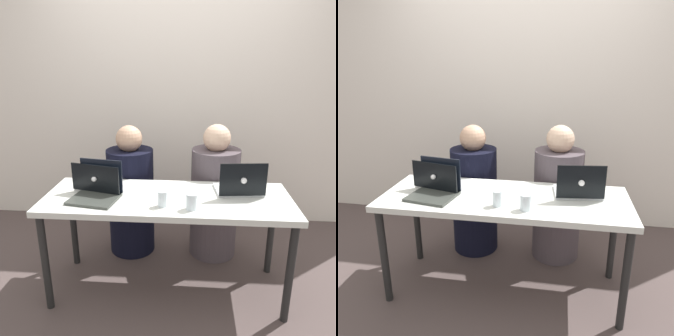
# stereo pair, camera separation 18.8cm
# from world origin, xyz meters

# --- Properties ---
(ground_plane) EXTENTS (12.00, 12.00, 0.00)m
(ground_plane) POSITION_xyz_m (0.00, 0.00, 0.00)
(ground_plane) COLOR #4D403E
(back_wall) EXTENTS (4.50, 0.10, 2.62)m
(back_wall) POSITION_xyz_m (0.00, 1.23, 1.31)
(back_wall) COLOR white
(back_wall) RESTS_ON ground
(desk) EXTENTS (1.65, 0.62, 0.73)m
(desk) POSITION_xyz_m (0.00, 0.00, 0.66)
(desk) COLOR silver
(desk) RESTS_ON ground
(person_on_left) EXTENTS (0.42, 0.42, 1.11)m
(person_on_left) POSITION_xyz_m (-0.35, 0.52, 0.49)
(person_on_left) COLOR black
(person_on_left) RESTS_ON ground
(person_on_right) EXTENTS (0.48, 0.48, 1.13)m
(person_on_right) POSITION_xyz_m (0.35, 0.52, 0.50)
(person_on_right) COLOR #4D4248
(person_on_right) RESTS_ON ground
(laptop_back_right) EXTENTS (0.34, 0.30, 0.24)m
(laptop_back_right) POSITION_xyz_m (0.49, 0.09, 0.78)
(laptop_back_right) COLOR silver
(laptop_back_right) RESTS_ON desk
(laptop_front_left) EXTENTS (0.34, 0.31, 0.24)m
(laptop_front_left) POSITION_xyz_m (-0.46, -0.06, 0.78)
(laptop_front_left) COLOR #373B36
(laptop_front_left) RESTS_ON desk
(laptop_back_left) EXTENTS (0.40, 0.30, 0.21)m
(laptop_back_left) POSITION_xyz_m (-0.47, 0.07, 0.78)
(laptop_back_left) COLOR silver
(laptop_back_left) RESTS_ON desk
(water_glass_center) EXTENTS (0.06, 0.06, 0.10)m
(water_glass_center) POSITION_xyz_m (-0.02, -0.16, 0.77)
(water_glass_center) COLOR silver
(water_glass_center) RESTS_ON desk
(water_glass_right) EXTENTS (0.07, 0.07, 0.10)m
(water_glass_right) POSITION_xyz_m (0.16, -0.19, 0.78)
(water_glass_right) COLOR silver
(water_glass_right) RESTS_ON desk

